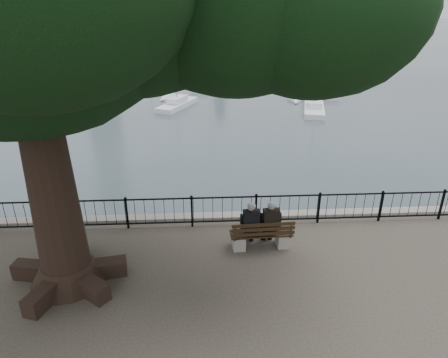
{
  "coord_description": "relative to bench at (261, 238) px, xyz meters",
  "views": [
    {
      "loc": [
        -0.61,
        -8.45,
        6.47
      ],
      "look_at": [
        0.0,
        2.5,
        1.6
      ],
      "focal_mm": 32.0,
      "sensor_mm": 36.0,
      "label": 1
    }
  ],
  "objects": [
    {
      "name": "railing",
      "position": [
        -0.99,
        1.31,
        0.23
      ],
      "size": [
        22.06,
        0.06,
        1.0
      ],
      "color": "black",
      "rests_on": "ground"
    },
    {
      "name": "sailboat_b",
      "position": [
        -3.52,
        21.15,
        -1.0
      ],
      "size": [
        3.15,
        4.81,
        10.5
      ],
      "color": "white",
      "rests_on": "ground"
    },
    {
      "name": "sailboat_a",
      "position": [
        -12.23,
        19.78,
        -1.04
      ],
      "size": [
        2.28,
        5.2,
        8.83
      ],
      "color": "white",
      "rests_on": "ground"
    },
    {
      "name": "sailboat_g",
      "position": [
        8.37,
        33.77,
        -1.0
      ],
      "size": [
        2.17,
        6.02,
        11.56
      ],
      "color": "white",
      "rests_on": "ground"
    },
    {
      "name": "lion_monument",
      "position": [
        1.01,
        48.75,
        0.92
      ],
      "size": [
        6.08,
        6.08,
        8.95
      ],
      "color": "slate",
      "rests_on": "ground"
    },
    {
      "name": "bench",
      "position": [
        0.0,
        0.0,
        0.0
      ],
      "size": [
        1.8,
        0.62,
        0.94
      ],
      "color": "slate",
      "rests_on": "ground"
    },
    {
      "name": "sailboat_d",
      "position": [
        9.44,
        25.6,
        -1.03
      ],
      "size": [
        2.55,
        6.21,
        10.14
      ],
      "color": "white",
      "rests_on": "ground"
    },
    {
      "name": "sailboat_h",
      "position": [
        -7.57,
        38.03,
        -0.92
      ],
      "size": [
        3.05,
        6.38,
        14.84
      ],
      "color": "white",
      "rests_on": "ground"
    },
    {
      "name": "sailboat_e",
      "position": [
        -13.1,
        30.77,
        -1.01
      ],
      "size": [
        1.6,
        4.9,
        10.11
      ],
      "color": "white",
      "rests_on": "ground"
    },
    {
      "name": "person_right",
      "position": [
        0.24,
        0.11,
        0.36
      ],
      "size": [
        0.45,
        0.75,
        1.49
      ],
      "color": "black",
      "rests_on": "ground"
    },
    {
      "name": "person_left",
      "position": [
        -0.32,
        0.09,
        0.36
      ],
      "size": [
        0.45,
        0.75,
        1.49
      ],
      "color": "black",
      "rests_on": "ground"
    },
    {
      "name": "sailboat_f",
      "position": [
        -0.85,
        28.46,
        -1.0
      ],
      "size": [
        3.57,
        5.71,
        11.34
      ],
      "color": "white",
      "rests_on": "ground"
    },
    {
      "name": "far_shore",
      "position": [
        24.55,
        78.27,
        2.67
      ],
      "size": [
        30.0,
        8.6,
        9.18
      ],
      "color": "#312D27",
      "rests_on": "ground"
    },
    {
      "name": "harbor",
      "position": [
        -0.99,
        1.81,
        -0.83
      ],
      "size": [
        260.0,
        260.0,
        1.2
      ],
      "color": "slate",
      "rests_on": "ground"
    },
    {
      "name": "sailboat_c",
      "position": [
        6.75,
        19.26,
        -1.02
      ],
      "size": [
        2.59,
        5.27,
        9.93
      ],
      "color": "white",
      "rests_on": "ground"
    }
  ]
}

